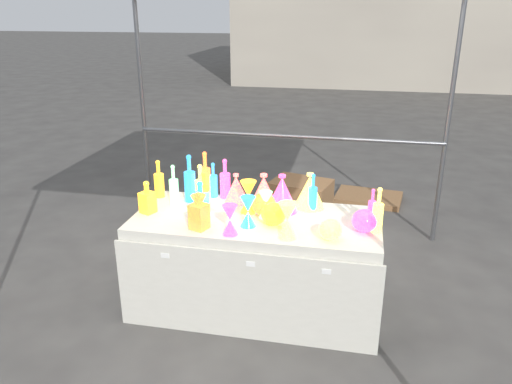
% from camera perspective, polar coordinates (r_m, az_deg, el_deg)
% --- Properties ---
extents(ground, '(80.00, 80.00, 0.00)m').
position_cam_1_polar(ground, '(4.01, -0.00, -12.81)').
color(ground, '#5A5753').
rests_on(ground, ground).
extents(display_table, '(1.84, 0.83, 0.75)m').
position_cam_1_polar(display_table, '(3.81, -0.03, -8.18)').
color(display_table, silver).
rests_on(display_table, ground).
extents(cardboard_box_closed, '(0.70, 0.58, 0.44)m').
position_cam_1_polar(cardboard_box_closed, '(5.44, 5.14, -0.94)').
color(cardboard_box_closed, '#956A43').
rests_on(cardboard_box_closed, ground).
extents(cardboard_box_flat, '(0.83, 0.65, 0.07)m').
position_cam_1_polar(cardboard_box_flat, '(6.17, 12.73, -0.63)').
color(cardboard_box_flat, '#956A43').
rests_on(cardboard_box_flat, ground).
extents(bottle_0, '(0.09, 0.09, 0.31)m').
position_cam_1_polar(bottle_0, '(4.07, -11.04, 1.51)').
color(bottle_0, red).
rests_on(bottle_0, display_table).
extents(bottle_1, '(0.07, 0.07, 0.29)m').
position_cam_1_polar(bottle_1, '(4.02, -4.90, 1.39)').
color(bottle_1, '#178128').
rests_on(bottle_1, display_table).
extents(bottle_2, '(0.11, 0.11, 0.38)m').
position_cam_1_polar(bottle_2, '(4.01, -5.82, 2.00)').
color(bottle_2, '#F7A61A').
rests_on(bottle_2, display_table).
extents(bottle_3, '(0.11, 0.11, 0.33)m').
position_cam_1_polar(bottle_3, '(3.98, -3.55, 1.55)').
color(bottle_3, '#1C5BA6').
rests_on(bottle_3, display_table).
extents(bottle_4, '(0.08, 0.08, 0.35)m').
position_cam_1_polar(bottle_4, '(3.80, -6.35, 0.69)').
color(bottle_4, '#147282').
rests_on(bottle_4, display_table).
extents(bottle_5, '(0.08, 0.08, 0.33)m').
position_cam_1_polar(bottle_5, '(3.88, -9.38, 0.78)').
color(bottle_5, '#D92BAA').
rests_on(bottle_5, display_table).
extents(bottle_6, '(0.09, 0.09, 0.31)m').
position_cam_1_polar(bottle_6, '(3.74, -5.93, 0.05)').
color(bottle_6, red).
rests_on(bottle_6, display_table).
extents(bottle_7, '(0.11, 0.11, 0.38)m').
position_cam_1_polar(bottle_7, '(3.93, -7.59, 1.58)').
color(bottle_7, '#178128').
rests_on(bottle_7, display_table).
extents(decanter_0, '(0.13, 0.13, 0.25)m').
position_cam_1_polar(decanter_0, '(3.79, -12.33, -0.55)').
color(decanter_0, red).
rests_on(decanter_0, display_table).
extents(decanter_1, '(0.14, 0.14, 0.27)m').
position_cam_1_polar(decanter_1, '(3.45, -6.56, -2.13)').
color(decanter_1, '#F7A61A').
rests_on(decanter_1, display_table).
extents(decanter_2, '(0.12, 0.12, 0.25)m').
position_cam_1_polar(decanter_2, '(3.71, -6.38, -0.61)').
color(decanter_2, '#178128').
rests_on(decanter_2, display_table).
extents(hourglass_0, '(0.13, 0.13, 0.21)m').
position_cam_1_polar(hourglass_0, '(3.54, -6.55, -2.01)').
color(hourglass_0, '#F7A61A').
rests_on(hourglass_0, display_table).
extents(hourglass_1, '(0.12, 0.12, 0.21)m').
position_cam_1_polar(hourglass_1, '(3.36, -3.00, -3.21)').
color(hourglass_1, '#1C5BA6').
rests_on(hourglass_1, display_table).
extents(hourglass_2, '(0.16, 0.16, 0.25)m').
position_cam_1_polar(hourglass_2, '(3.31, 3.61, -3.27)').
color(hourglass_2, '#147282').
rests_on(hourglass_2, display_table).
extents(hourglass_3, '(0.10, 0.10, 0.20)m').
position_cam_1_polar(hourglass_3, '(3.62, 1.11, -1.47)').
color(hourglass_3, '#D92BAA').
rests_on(hourglass_3, display_table).
extents(hourglass_4, '(0.16, 0.16, 0.25)m').
position_cam_1_polar(hourglass_4, '(3.71, -0.88, -0.55)').
color(hourglass_4, red).
rests_on(hourglass_4, display_table).
extents(hourglass_5, '(0.15, 0.15, 0.22)m').
position_cam_1_polar(hourglass_5, '(3.47, -0.92, -2.26)').
color(hourglass_5, '#178128').
rests_on(hourglass_5, display_table).
extents(globe_0, '(0.19, 0.19, 0.14)m').
position_cam_1_polar(globe_0, '(3.52, 2.03, -2.64)').
color(globe_0, red).
rests_on(globe_0, display_table).
extents(globe_1, '(0.18, 0.18, 0.13)m').
position_cam_1_polar(globe_1, '(3.33, 8.50, -4.43)').
color(globe_1, '#147282').
rests_on(globe_1, display_table).
extents(globe_2, '(0.21, 0.21, 0.15)m').
position_cam_1_polar(globe_2, '(3.68, 0.86, -1.50)').
color(globe_2, '#F7A61A').
rests_on(globe_2, display_table).
extents(globe_3, '(0.20, 0.20, 0.14)m').
position_cam_1_polar(globe_3, '(3.49, 12.29, -3.36)').
color(globe_3, '#1C5BA6').
rests_on(globe_3, display_table).
extents(lampshade_0, '(0.24, 0.24, 0.23)m').
position_cam_1_polar(lampshade_0, '(3.91, -2.28, 0.47)').
color(lampshade_0, yellow).
rests_on(lampshade_0, display_table).
extents(lampshade_1, '(0.26, 0.26, 0.28)m').
position_cam_1_polar(lampshade_1, '(3.76, 0.88, 0.04)').
color(lampshade_1, yellow).
rests_on(lampshade_1, display_table).
extents(lampshade_2, '(0.25, 0.25, 0.29)m').
position_cam_1_polar(lampshade_2, '(3.73, 2.98, -0.11)').
color(lampshade_2, '#1C5BA6').
rests_on(lampshade_2, display_table).
extents(lampshade_3, '(0.24, 0.24, 0.28)m').
position_cam_1_polar(lampshade_3, '(3.81, 6.14, 0.19)').
color(lampshade_3, '#147282').
rests_on(lampshade_3, display_table).
extents(bottle_8, '(0.08, 0.08, 0.30)m').
position_cam_1_polar(bottle_8, '(3.74, 6.52, -0.06)').
color(bottle_8, '#178128').
rests_on(bottle_8, display_table).
extents(bottle_10, '(0.07, 0.07, 0.26)m').
position_cam_1_polar(bottle_10, '(3.62, 13.12, -1.54)').
color(bottle_10, '#1C5BA6').
rests_on(bottle_10, display_table).
extents(bottle_11, '(0.07, 0.07, 0.32)m').
position_cam_1_polar(bottle_11, '(3.46, 13.79, -2.01)').
color(bottle_11, '#147282').
rests_on(bottle_11, display_table).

